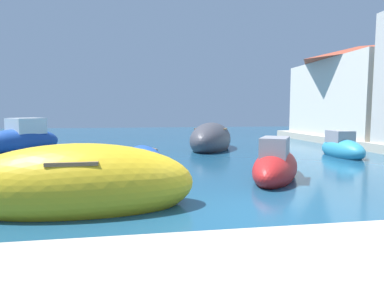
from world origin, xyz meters
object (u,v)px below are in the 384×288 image
moored_boat_1 (22,141)px  moored_boat_7 (342,148)px  moored_boat_2 (211,140)px  moored_boat_4 (145,158)px  moored_boat_5 (275,166)px  waterfront_building_annex (357,91)px  moored_boat_6 (79,185)px

moored_boat_1 → moored_boat_7: 17.34m
moored_boat_2 → moored_boat_4: (-4.01, -5.28, -0.27)m
moored_boat_2 → moored_boat_5: moored_boat_2 is taller
moored_boat_1 → moored_boat_2: 10.86m
moored_boat_1 → moored_boat_7: size_ratio=1.47×
moored_boat_2 → waterfront_building_annex: (11.28, 2.62, 3.15)m
moored_boat_1 → moored_boat_2: size_ratio=0.83×
moored_boat_6 → moored_boat_7: (11.37, 7.18, -0.14)m
moored_boat_6 → waterfront_building_annex: waterfront_building_annex is taller
moored_boat_4 → moored_boat_7: size_ratio=1.12×
moored_boat_6 → moored_boat_7: size_ratio=1.61×
moored_boat_7 → moored_boat_5: bearing=-47.3°
moored_boat_4 → waterfront_building_annex: 17.55m
moored_boat_1 → moored_boat_5: moored_boat_1 is taller
moored_boat_1 → waterfront_building_annex: waterfront_building_annex is taller
moored_boat_2 → moored_boat_7: 7.11m
waterfront_building_annex → moored_boat_5: bearing=-134.0°
moored_boat_6 → moored_boat_1: bearing=-67.5°
moored_boat_2 → moored_boat_6: (-5.63, -11.37, -0.02)m
moored_boat_1 → moored_boat_4: moored_boat_1 is taller
moored_boat_5 → moored_boat_6: (-5.87, -2.54, 0.13)m
moored_boat_4 → moored_boat_5: bearing=35.3°
moored_boat_2 → waterfront_building_annex: bearing=-54.2°
moored_boat_6 → waterfront_building_annex: (16.91, 13.99, 3.18)m
moored_boat_1 → moored_boat_4: size_ratio=1.32×
moored_boat_5 → moored_boat_4: bearing=80.6°
waterfront_building_annex → moored_boat_4: bearing=-152.7°
moored_boat_1 → moored_boat_6: moored_boat_1 is taller
moored_boat_2 → moored_boat_7: size_ratio=1.77×
moored_boat_4 → moored_boat_5: size_ratio=0.86×
moored_boat_1 → moored_boat_2: moored_boat_1 is taller
moored_boat_4 → moored_boat_7: (9.76, 1.09, 0.11)m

